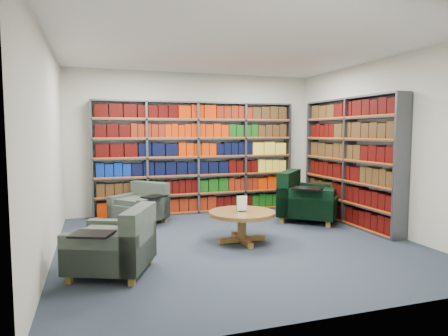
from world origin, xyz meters
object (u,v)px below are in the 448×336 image
object	(u,v)px
chair_teal_left	(142,207)
chair_teal_front	(118,247)
coffee_table	(242,218)
chair_green_right	(304,201)

from	to	relation	value
chair_teal_left	chair_teal_front	bearing A→B (deg)	-102.50
chair_teal_left	coffee_table	distance (m)	2.15
chair_green_right	chair_teal_front	xyz separation A→B (m)	(-3.43, -1.83, -0.05)
chair_teal_left	chair_green_right	distance (m)	2.95
chair_teal_front	coffee_table	distance (m)	1.97
chair_green_right	chair_teal_front	size ratio (longest dim) A/B	1.23
chair_teal_left	coffee_table	size ratio (longest dim) A/B	1.13
chair_green_right	coffee_table	xyz separation A→B (m)	(-1.62, -1.05, 0.00)
chair_teal_left	coffee_table	bearing A→B (deg)	-54.68
chair_green_right	coffee_table	bearing A→B (deg)	-147.02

